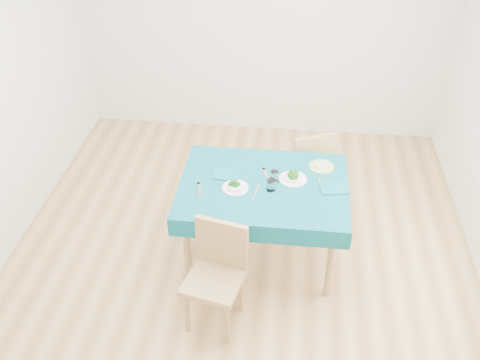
# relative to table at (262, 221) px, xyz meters

# --- Properties ---
(room_shell) EXTENTS (4.02, 4.52, 2.73)m
(room_shell) POSITION_rel_table_xyz_m (-0.18, -0.09, 0.97)
(room_shell) COLOR #9F7342
(room_shell) RESTS_ON ground
(table) EXTENTS (1.33, 1.01, 0.76)m
(table) POSITION_rel_table_xyz_m (0.00, 0.00, 0.00)
(table) COLOR #08505E
(table) RESTS_ON ground
(chair_near) EXTENTS (0.48, 0.51, 0.98)m
(chair_near) POSITION_rel_table_xyz_m (-0.29, -0.76, 0.11)
(chair_near) COLOR #997548
(chair_near) RESTS_ON ground
(chair_far) EXTENTS (0.54, 0.56, 1.00)m
(chair_far) POSITION_rel_table_xyz_m (0.34, 0.79, 0.12)
(chair_far) COLOR #997548
(chair_far) RESTS_ON ground
(bowl_near) EXTENTS (0.21, 0.21, 0.06)m
(bowl_near) POSITION_rel_table_xyz_m (-0.22, -0.08, 0.41)
(bowl_near) COLOR white
(bowl_near) RESTS_ON table
(bowl_far) EXTENTS (0.22, 0.22, 0.07)m
(bowl_far) POSITION_rel_table_xyz_m (0.23, 0.09, 0.41)
(bowl_far) COLOR white
(bowl_far) RESTS_ON table
(fork_near) EXTENTS (0.07, 0.19, 0.00)m
(fork_near) POSITION_rel_table_xyz_m (-0.49, -0.12, 0.38)
(fork_near) COLOR silver
(fork_near) RESTS_ON table
(knife_near) EXTENTS (0.05, 0.21, 0.00)m
(knife_near) POSITION_rel_table_xyz_m (-0.05, -0.11, 0.38)
(knife_near) COLOR silver
(knife_near) RESTS_ON table
(fork_far) EXTENTS (0.08, 0.18, 0.00)m
(fork_far) POSITION_rel_table_xyz_m (0.01, 0.14, 0.38)
(fork_far) COLOR silver
(fork_far) RESTS_ON table
(knife_far) EXTENTS (0.06, 0.22, 0.00)m
(knife_far) POSITION_rel_table_xyz_m (0.45, 0.03, 0.38)
(knife_far) COLOR silver
(knife_far) RESTS_ON table
(napkin_near) EXTENTS (0.22, 0.17, 0.01)m
(napkin_near) POSITION_rel_table_xyz_m (-0.31, 0.08, 0.39)
(napkin_near) COLOR #0C5A68
(napkin_near) RESTS_ON table
(napkin_far) EXTENTS (0.24, 0.19, 0.01)m
(napkin_far) POSITION_rel_table_xyz_m (0.55, 0.00, 0.39)
(napkin_far) COLOR #0C5A68
(napkin_far) RESTS_ON table
(tumbler_center) EXTENTS (0.07, 0.07, 0.08)m
(tumbler_center) POSITION_rel_table_xyz_m (0.08, 0.06, 0.42)
(tumbler_center) COLOR white
(tumbler_center) RESTS_ON table
(tumbler_side) EXTENTS (0.07, 0.07, 0.09)m
(tumbler_side) POSITION_rel_table_xyz_m (0.06, -0.06, 0.43)
(tumbler_side) COLOR white
(tumbler_side) RESTS_ON table
(side_plate) EXTENTS (0.21, 0.21, 0.01)m
(side_plate) POSITION_rel_table_xyz_m (0.46, 0.29, 0.38)
(side_plate) COLOR #A0C05D
(side_plate) RESTS_ON table
(bread_slice) EXTENTS (0.14, 0.14, 0.01)m
(bread_slice) POSITION_rel_table_xyz_m (0.46, 0.29, 0.40)
(bread_slice) COLOR beige
(bread_slice) RESTS_ON side_plate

